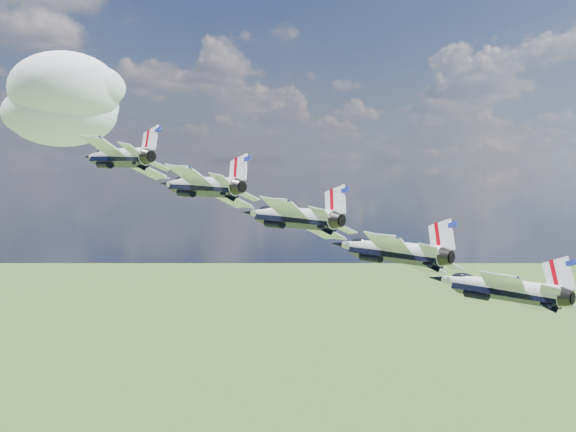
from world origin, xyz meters
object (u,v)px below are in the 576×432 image
jet_0 (115,157)px  jet_1 (198,185)px  jet_2 (288,216)px  jet_4 (494,287)px  jet_3 (386,250)px

jet_0 → jet_1: jet_0 is taller
jet_2 → jet_4: jet_2 is taller
jet_3 → jet_4: bearing=-63.4°
jet_1 → jet_3: bearing=-63.4°
jet_0 → jet_3: bearing=-63.4°
jet_0 → jet_1: (7.37, -8.52, -3.39)m
jet_3 → jet_0: bearing=116.6°
jet_3 → jet_2: bearing=116.6°
jet_2 → jet_3: bearing=-63.4°
jet_4 → jet_3: bearing=116.6°
jet_0 → jet_2: jet_0 is taller
jet_2 → jet_3: 11.76m
jet_2 → jet_4: size_ratio=1.00×
jet_1 → jet_2: (7.37, -8.52, -3.39)m
jet_0 → jet_3: (22.10, -25.56, -10.17)m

